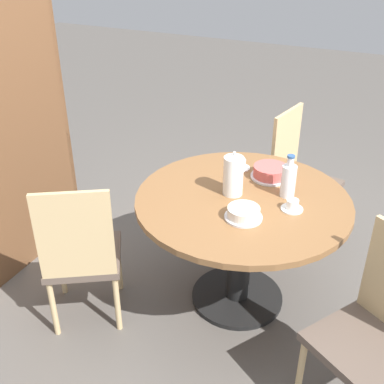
{
  "coord_description": "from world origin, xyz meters",
  "views": [
    {
      "loc": [
        -2.24,
        -0.73,
        2.13
      ],
      "look_at": [
        0.0,
        0.32,
        0.71
      ],
      "focal_mm": 45.0,
      "sensor_mm": 36.0,
      "label": 1
    }
  ],
  "objects_px": {
    "cup_b": "(240,165)",
    "coffee_pot": "(233,175)",
    "chair_b": "(376,328)",
    "cake_second": "(244,213)",
    "water_bottle": "(289,180)",
    "cup_a": "(292,206)",
    "chair_a": "(81,253)",
    "chair_c": "(299,174)",
    "cake_main": "(270,172)"
  },
  "relations": [
    {
      "from": "chair_c",
      "to": "cake_main",
      "type": "distance_m",
      "value": 0.69
    },
    {
      "from": "cake_main",
      "to": "water_bottle",
      "type": "bearing_deg",
      "value": -138.19
    },
    {
      "from": "chair_b",
      "to": "cup_a",
      "type": "height_order",
      "value": "chair_b"
    },
    {
      "from": "coffee_pot",
      "to": "cake_second",
      "type": "bearing_deg",
      "value": -146.61
    },
    {
      "from": "coffee_pot",
      "to": "water_bottle",
      "type": "xyz_separation_m",
      "value": [
        0.11,
        -0.29,
        -0.02
      ]
    },
    {
      "from": "chair_a",
      "to": "chair_b",
      "type": "xyz_separation_m",
      "value": [
        0.11,
        -1.57,
        0.0
      ]
    },
    {
      "from": "chair_c",
      "to": "cup_a",
      "type": "height_order",
      "value": "chair_c"
    },
    {
      "from": "cake_second",
      "to": "chair_b",
      "type": "bearing_deg",
      "value": -107.71
    },
    {
      "from": "water_bottle",
      "to": "coffee_pot",
      "type": "bearing_deg",
      "value": 110.72
    },
    {
      "from": "cake_second",
      "to": "cup_a",
      "type": "height_order",
      "value": "cake_second"
    },
    {
      "from": "chair_c",
      "to": "cake_second",
      "type": "distance_m",
      "value": 1.15
    },
    {
      "from": "water_bottle",
      "to": "cup_a",
      "type": "relative_size",
      "value": 2.09
    },
    {
      "from": "cake_second",
      "to": "cup_b",
      "type": "xyz_separation_m",
      "value": [
        0.54,
        0.21,
        -0.01
      ]
    },
    {
      "from": "cup_a",
      "to": "coffee_pot",
      "type": "bearing_deg",
      "value": 85.64
    },
    {
      "from": "coffee_pot",
      "to": "water_bottle",
      "type": "relative_size",
      "value": 1.05
    },
    {
      "from": "water_bottle",
      "to": "cake_second",
      "type": "height_order",
      "value": "water_bottle"
    },
    {
      "from": "chair_c",
      "to": "coffee_pot",
      "type": "xyz_separation_m",
      "value": [
        -0.9,
        0.19,
        0.38
      ]
    },
    {
      "from": "water_bottle",
      "to": "cake_second",
      "type": "relative_size",
      "value": 1.25
    },
    {
      "from": "cup_a",
      "to": "water_bottle",
      "type": "bearing_deg",
      "value": 25.51
    },
    {
      "from": "chair_a",
      "to": "cake_main",
      "type": "bearing_deg",
      "value": -165.5
    },
    {
      "from": "cup_b",
      "to": "chair_a",
      "type": "bearing_deg",
      "value": 145.24
    },
    {
      "from": "chair_c",
      "to": "water_bottle",
      "type": "distance_m",
      "value": 0.87
    },
    {
      "from": "chair_b",
      "to": "cup_b",
      "type": "height_order",
      "value": "chair_b"
    },
    {
      "from": "chair_b",
      "to": "cake_second",
      "type": "distance_m",
      "value": 0.83
    },
    {
      "from": "chair_a",
      "to": "chair_b",
      "type": "relative_size",
      "value": 1.0
    },
    {
      "from": "chair_a",
      "to": "water_bottle",
      "type": "distance_m",
      "value": 1.23
    },
    {
      "from": "water_bottle",
      "to": "cup_b",
      "type": "height_order",
      "value": "water_bottle"
    },
    {
      "from": "cup_b",
      "to": "coffee_pot",
      "type": "bearing_deg",
      "value": -167.89
    },
    {
      "from": "cake_main",
      "to": "cake_second",
      "type": "bearing_deg",
      "value": -179.12
    },
    {
      "from": "chair_b",
      "to": "coffee_pot",
      "type": "relative_size",
      "value": 3.58
    },
    {
      "from": "chair_a",
      "to": "water_bottle",
      "type": "bearing_deg",
      "value": -176.64
    },
    {
      "from": "water_bottle",
      "to": "cup_b",
      "type": "bearing_deg",
      "value": 59.69
    },
    {
      "from": "chair_a",
      "to": "coffee_pot",
      "type": "height_order",
      "value": "coffee_pot"
    },
    {
      "from": "chair_a",
      "to": "chair_c",
      "type": "distance_m",
      "value": 1.7
    },
    {
      "from": "chair_b",
      "to": "coffee_pot",
      "type": "xyz_separation_m",
      "value": [
        0.46,
        0.89,
        0.38
      ]
    },
    {
      "from": "chair_c",
      "to": "coffee_pot",
      "type": "bearing_deg",
      "value": 179.77
    },
    {
      "from": "cup_a",
      "to": "chair_b",
      "type": "bearing_deg",
      "value": -128.85
    },
    {
      "from": "chair_b",
      "to": "cup_a",
      "type": "relative_size",
      "value": 7.89
    },
    {
      "from": "chair_b",
      "to": "cup_b",
      "type": "distance_m",
      "value": 1.26
    },
    {
      "from": "chair_b",
      "to": "cake_second",
      "type": "relative_size",
      "value": 4.72
    },
    {
      "from": "chair_a",
      "to": "cake_second",
      "type": "bearing_deg",
      "value": 171.2
    },
    {
      "from": "water_bottle",
      "to": "cake_main",
      "type": "height_order",
      "value": "water_bottle"
    },
    {
      "from": "chair_b",
      "to": "water_bottle",
      "type": "bearing_deg",
      "value": 169.08
    },
    {
      "from": "chair_b",
      "to": "cake_second",
      "type": "xyz_separation_m",
      "value": [
        0.24,
        0.74,
        0.29
      ]
    },
    {
      "from": "cup_b",
      "to": "water_bottle",
      "type": "bearing_deg",
      "value": -120.31
    },
    {
      "from": "chair_c",
      "to": "cake_main",
      "type": "height_order",
      "value": "chair_c"
    },
    {
      "from": "water_bottle",
      "to": "chair_b",
      "type": "bearing_deg",
      "value": -133.4
    },
    {
      "from": "chair_b",
      "to": "cake_main",
      "type": "distance_m",
      "value": 1.09
    },
    {
      "from": "chair_b",
      "to": "water_bottle",
      "type": "relative_size",
      "value": 3.77
    },
    {
      "from": "water_bottle",
      "to": "cup_a",
      "type": "xyz_separation_m",
      "value": [
        -0.14,
        -0.07,
        -0.08
      ]
    }
  ]
}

